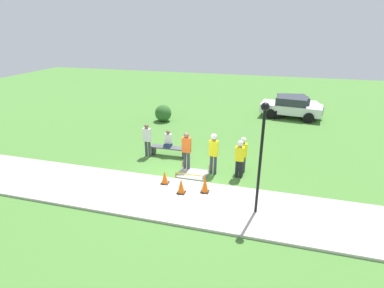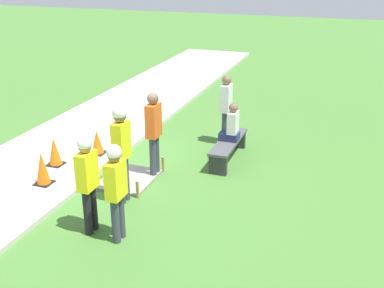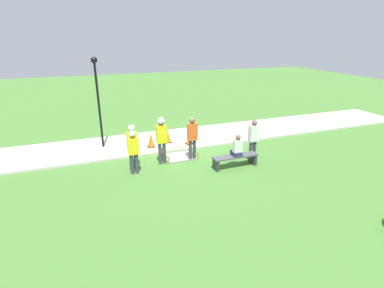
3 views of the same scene
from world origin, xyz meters
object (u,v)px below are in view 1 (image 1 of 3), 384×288
object	(u,v)px
traffic_cone_sidewalk_edge	(205,184)
parked_car_white	(291,107)
worker_supervisor	(240,156)
worker_assistant	(214,150)
park_bench	(169,149)
person_seated_on_bench	(168,140)
parked_car_silver	(292,105)
worker_trainee	(243,152)
bystander_in_orange_shirt	(187,149)
traffic_cone_near_patch	(165,177)
traffic_cone_far_patch	(181,186)
lamppost_near	(262,144)
bystander_in_gray_shirt	(147,138)

from	to	relation	value
traffic_cone_sidewalk_edge	parked_car_white	size ratio (longest dim) A/B	0.16
worker_supervisor	worker_assistant	distance (m)	1.18
park_bench	traffic_cone_sidewalk_edge	bearing A→B (deg)	-50.06
person_seated_on_bench	parked_car_silver	world-z (taller)	parked_car_silver
park_bench	worker_trainee	world-z (taller)	worker_trainee
bystander_in_orange_shirt	traffic_cone_near_patch	bearing A→B (deg)	-105.80
worker_assistant	bystander_in_orange_shirt	world-z (taller)	worker_assistant
traffic_cone_near_patch	worker_assistant	world-z (taller)	worker_assistant
traffic_cone_far_patch	worker_assistant	world-z (taller)	worker_assistant
traffic_cone_far_patch	parked_car_silver	xyz separation A→B (m)	(4.61, 12.93, 0.35)
worker_trainee	parked_car_white	xyz separation A→B (m)	(2.43, 9.77, -0.23)
traffic_cone_sidewalk_edge	lamppost_near	xyz separation A→B (m)	(2.09, -0.85, 2.29)
worker_assistant	park_bench	bearing A→B (deg)	152.48
traffic_cone_sidewalk_edge	parked_car_white	world-z (taller)	parked_car_white
traffic_cone_sidewalk_edge	worker_assistant	world-z (taller)	worker_assistant
park_bench	worker_trainee	distance (m)	4.02
parked_car_silver	parked_car_white	distance (m)	0.49
traffic_cone_near_patch	park_bench	bearing A→B (deg)	106.37
worker_assistant	bystander_in_orange_shirt	xyz separation A→B (m)	(-1.29, 0.09, -0.13)
worker_supervisor	worker_assistant	bearing A→B (deg)	178.20
bystander_in_gray_shirt	lamppost_near	xyz separation A→B (m)	(5.77, -3.68, 1.73)
park_bench	traffic_cone_near_patch	bearing A→B (deg)	-73.63
person_seated_on_bench	worker_supervisor	world-z (taller)	worker_supervisor
park_bench	person_seated_on_bench	size ratio (longest dim) A/B	2.12
park_bench	worker_assistant	world-z (taller)	worker_assistant
bystander_in_orange_shirt	parked_car_white	size ratio (longest dim) A/B	0.42
traffic_cone_sidewalk_edge	person_seated_on_bench	size ratio (longest dim) A/B	0.78
bystander_in_gray_shirt	parked_car_silver	distance (m)	12.26
worker_supervisor	bystander_in_gray_shirt	world-z (taller)	worker_supervisor
traffic_cone_near_patch	bystander_in_orange_shirt	world-z (taller)	bystander_in_orange_shirt
worker_assistant	bystander_in_gray_shirt	bearing A→B (deg)	164.51
parked_car_white	park_bench	bearing A→B (deg)	-117.72
worker_assistant	bystander_in_orange_shirt	bearing A→B (deg)	175.97
traffic_cone_near_patch	worker_assistant	xyz separation A→B (m)	(1.76, 1.59, 0.82)
traffic_cone_sidewalk_edge	parked_car_silver	size ratio (longest dim) A/B	0.16
park_bench	bystander_in_gray_shirt	world-z (taller)	bystander_in_gray_shirt
worker_assistant	bystander_in_orange_shirt	distance (m)	1.30
traffic_cone_sidewalk_edge	worker_supervisor	world-z (taller)	worker_supervisor
traffic_cone_far_patch	lamppost_near	distance (m)	3.82
bystander_in_orange_shirt	bystander_in_gray_shirt	distance (m)	2.53
worker_assistant	lamppost_near	distance (m)	3.74
person_seated_on_bench	worker_assistant	xyz separation A→B (m)	(2.67, -1.42, 0.36)
lamppost_near	parked_car_silver	bearing A→B (deg)	83.11
park_bench	worker_supervisor	xyz separation A→B (m)	(3.80, -1.41, 0.71)
park_bench	parked_car_silver	distance (m)	11.38
traffic_cone_far_patch	park_bench	world-z (taller)	traffic_cone_far_patch
traffic_cone_near_patch	traffic_cone_sidewalk_edge	xyz separation A→B (m)	(1.80, -0.23, 0.06)
worker_assistant	worker_trainee	bearing A→B (deg)	23.22
park_bench	parked_car_white	bearing A→B (deg)	54.79
lamppost_near	parked_car_white	xyz separation A→B (m)	(1.55, 12.97, -1.95)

